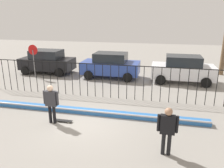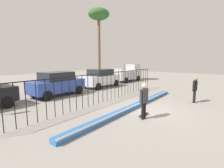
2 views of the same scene
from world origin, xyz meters
name	(u,v)px [view 2 (image 2 of 2)]	position (x,y,z in m)	size (l,w,h in m)	color
ground_plane	(147,111)	(0.00, 0.00, 0.00)	(60.00, 60.00, 0.00)	gray
bowl_coping_ledge	(134,106)	(0.00, 0.85, 0.12)	(11.00, 0.41, 0.27)	#2D6BB7
perimeter_fence	(103,85)	(0.00, 3.25, 1.20)	(14.04, 0.04, 1.97)	black
skateboarder	(144,98)	(-1.33, -0.41, 1.05)	(0.71, 0.27, 1.75)	black
skateboard	(144,115)	(-0.90, -0.23, 0.06)	(0.80, 0.20, 0.07)	black
camera_operator	(195,87)	(3.56, -1.74, 1.04)	(0.70, 0.26, 1.73)	black
parked_car_blue	(57,84)	(-0.54, 7.56, 0.97)	(4.30, 2.12, 1.90)	#2D479E
parked_car_white	(101,78)	(4.69, 7.45, 0.97)	(4.30, 2.12, 1.90)	silver
pickup_truck	(127,73)	(10.67, 7.87, 1.04)	(4.70, 2.12, 2.24)	#B7B7BC
palm_tree_tall	(99,18)	(7.91, 10.40, 8.01)	(2.62, 2.62, 9.15)	brown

